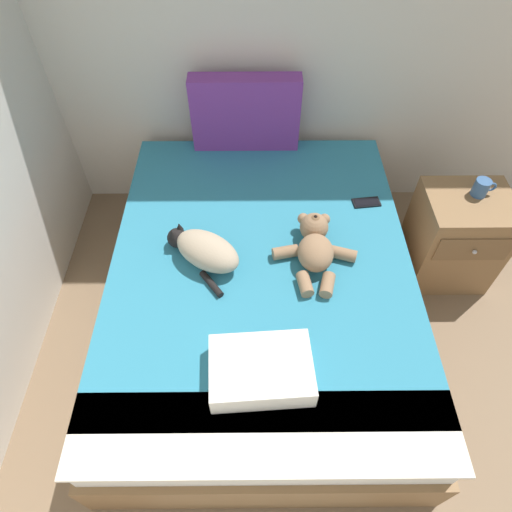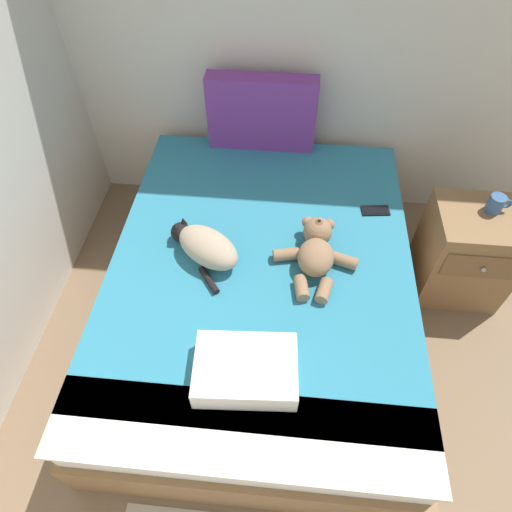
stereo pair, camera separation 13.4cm
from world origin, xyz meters
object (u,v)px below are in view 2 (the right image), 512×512
at_px(cell_phone, 375,211).
at_px(mug, 496,204).
at_px(patterned_cushion, 262,113).
at_px(throw_pillow, 246,370).
at_px(bed, 261,291).
at_px(nightstand, 465,253).
at_px(teddy_bear, 316,251).
at_px(cat, 205,246).

distance_m(cell_phone, mug, 0.59).
height_order(cell_phone, mug, mug).
height_order(patterned_cushion, throw_pillow, patterned_cushion).
xyz_separation_m(bed, nightstand, (1.12, 0.33, 0.04)).
distance_m(bed, nightstand, 1.17).
height_order(throw_pillow, nightstand, throw_pillow).
bearing_deg(teddy_bear, patterned_cushion, 110.95).
bearing_deg(mug, cell_phone, 179.36).
bearing_deg(cat, cell_phone, 24.47).
bearing_deg(throw_pillow, bed, 88.96).
xyz_separation_m(bed, patterned_cushion, (-0.08, 0.91, 0.49)).
height_order(cat, mug, mug).
distance_m(teddy_bear, cell_phone, 0.49).
height_order(cat, nightstand, cat).
bearing_deg(bed, throw_pillow, -91.04).
xyz_separation_m(cell_phone, throw_pillow, (-0.59, -0.99, 0.05)).
height_order(cat, teddy_bear, teddy_bear).
distance_m(patterned_cushion, throw_pillow, 1.52).
bearing_deg(patterned_cushion, mug, -23.05).
height_order(cell_phone, nightstand, nightstand).
relative_size(bed, nightstand, 3.31).
height_order(patterned_cushion, cat, patterned_cushion).
xyz_separation_m(patterned_cushion, nightstand, (1.20, -0.57, -0.45)).
bearing_deg(teddy_bear, mug, 21.45).
xyz_separation_m(patterned_cushion, throw_pillow, (0.07, -1.51, -0.17)).
bearing_deg(nightstand, teddy_bear, -160.28).
xyz_separation_m(cat, cell_phone, (0.85, 0.39, -0.07)).
xyz_separation_m(bed, cell_phone, (0.58, 0.39, 0.27)).
bearing_deg(nightstand, mug, 49.67).
bearing_deg(teddy_bear, throw_pillow, -113.15).
bearing_deg(mug, nightstand, -130.33).
xyz_separation_m(patterned_cushion, mug, (1.24, -0.53, -0.11)).
distance_m(nightstand, mug, 0.35).
bearing_deg(nightstand, throw_pillow, -140.37).
xyz_separation_m(teddy_bear, cell_phone, (0.32, 0.36, -0.06)).
xyz_separation_m(teddy_bear, mug, (0.90, 0.35, 0.05)).
relative_size(bed, throw_pillow, 4.94).
bearing_deg(throw_pillow, teddy_bear, 66.85).
bearing_deg(bed, mug, 18.10).
xyz_separation_m(cell_phone, nightstand, (0.55, -0.05, -0.24)).
bearing_deg(cat, mug, 14.87).
bearing_deg(teddy_bear, nightstand, 19.72).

